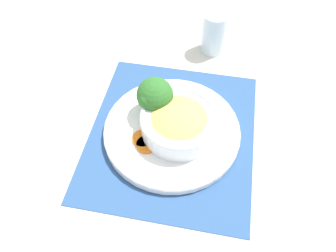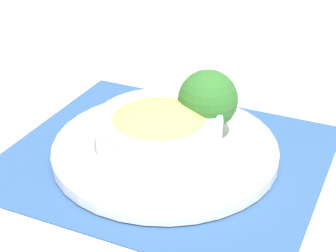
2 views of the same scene
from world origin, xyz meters
name	(u,v)px [view 1 (image 1 of 2)]	position (x,y,z in m)	size (l,w,h in m)	color
ground_plane	(172,134)	(0.00, 0.00, 0.00)	(4.00, 4.00, 0.00)	beige
placemat	(172,134)	(0.00, 0.00, 0.00)	(0.45, 0.41, 0.00)	#2D5184
plate	(172,130)	(0.00, 0.00, 0.02)	(0.30, 0.30, 0.02)	white
bowl	(179,122)	(0.00, -0.02, 0.05)	(0.16, 0.16, 0.06)	silver
broccoli_floret	(155,96)	(0.03, 0.05, 0.08)	(0.08, 0.08, 0.09)	#759E51
carrot_slice_near	(143,139)	(-0.05, 0.05, 0.02)	(0.04, 0.04, 0.01)	orange
carrot_slice_middle	(147,145)	(-0.06, 0.04, 0.02)	(0.04, 0.04, 0.01)	orange
water_glass	(214,35)	(0.31, -0.02, 0.05)	(0.07, 0.07, 0.11)	silver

